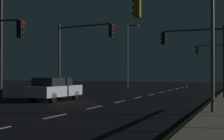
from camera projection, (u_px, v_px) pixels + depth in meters
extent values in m
plane|color=black|center=(122.00, 101.00, 22.19)|extent=(112.00, 112.00, 0.00)
cube|color=silver|center=(56.00, 116.00, 14.28)|extent=(0.14, 2.00, 0.01)
cube|color=silver|center=(94.00, 107.00, 18.00)|extent=(0.14, 2.00, 0.01)
cube|color=silver|center=(120.00, 102.00, 21.72)|extent=(0.14, 2.00, 0.01)
cube|color=silver|center=(138.00, 98.00, 25.44)|extent=(0.14, 2.00, 0.01)
cube|color=silver|center=(151.00, 95.00, 29.17)|extent=(0.14, 2.00, 0.01)
cube|color=silver|center=(161.00, 92.00, 32.89)|extent=(0.14, 2.00, 0.01)
cube|color=silver|center=(170.00, 90.00, 36.61)|extent=(0.14, 2.00, 0.01)
cube|color=silver|center=(176.00, 89.00, 40.33)|extent=(0.14, 2.00, 0.01)
cube|color=silver|center=(182.00, 88.00, 44.05)|extent=(0.14, 2.00, 0.01)
cube|color=silver|center=(187.00, 87.00, 47.78)|extent=(0.14, 2.00, 0.01)
cube|color=gold|center=(214.00, 98.00, 24.83)|extent=(0.14, 53.00, 0.01)
cube|color=silver|center=(55.00, 91.00, 22.56)|extent=(2.02, 4.48, 0.70)
cube|color=#1E2328|center=(53.00, 82.00, 22.33)|extent=(1.71, 2.53, 0.55)
cylinder|color=black|center=(56.00, 94.00, 24.16)|extent=(0.25, 0.65, 0.64)
cylinder|color=black|center=(75.00, 95.00, 23.51)|extent=(0.25, 0.65, 0.64)
cylinder|color=black|center=(32.00, 97.00, 21.59)|extent=(0.25, 0.65, 0.64)
cylinder|color=black|center=(53.00, 98.00, 20.94)|extent=(0.25, 0.65, 0.64)
cylinder|color=#4C4C51|center=(214.00, 45.00, 37.53)|extent=(3.66, 0.58, 0.11)
cube|color=olive|center=(197.00, 50.00, 37.98)|extent=(0.32, 0.37, 0.95)
sphere|color=red|center=(196.00, 48.00, 38.02)|extent=(0.20, 0.20, 0.20)
sphere|color=black|center=(196.00, 50.00, 38.01)|extent=(0.20, 0.20, 0.20)
sphere|color=black|center=(196.00, 53.00, 38.01)|extent=(0.20, 0.20, 0.20)
cylinder|color=#38383D|center=(59.00, 61.00, 26.70)|extent=(0.16, 0.16, 5.76)
cylinder|color=#2D3033|center=(84.00, 26.00, 25.54)|extent=(4.81, 0.80, 0.11)
cube|color=black|center=(112.00, 31.00, 24.33)|extent=(0.33, 0.38, 0.95)
sphere|color=red|center=(113.00, 26.00, 24.26)|extent=(0.20, 0.20, 0.20)
sphere|color=black|center=(113.00, 30.00, 24.25)|extent=(0.20, 0.20, 0.20)
sphere|color=black|center=(113.00, 35.00, 24.25)|extent=(0.20, 0.20, 0.20)
cylinder|color=#38383D|center=(224.00, 61.00, 23.49)|extent=(0.16, 0.16, 5.12)
cylinder|color=#2D3033|center=(193.00, 30.00, 24.23)|extent=(4.28, 0.27, 0.11)
cube|color=black|center=(164.00, 38.00, 24.93)|extent=(0.29, 0.35, 0.95)
sphere|color=red|center=(162.00, 34.00, 24.98)|extent=(0.20, 0.20, 0.20)
sphere|color=black|center=(162.00, 38.00, 24.98)|extent=(0.20, 0.20, 0.20)
sphere|color=black|center=(162.00, 42.00, 24.98)|extent=(0.20, 0.20, 0.20)
cylinder|color=#38383D|center=(0.00, 21.00, 18.54)|extent=(2.51, 0.43, 0.11)
cube|color=black|center=(20.00, 29.00, 18.23)|extent=(0.32, 0.37, 0.95)
sphere|color=red|center=(23.00, 24.00, 18.20)|extent=(0.20, 0.20, 0.20)
sphere|color=black|center=(23.00, 29.00, 18.19)|extent=(0.20, 0.20, 0.20)
sphere|color=black|center=(23.00, 35.00, 18.19)|extent=(0.20, 0.20, 0.20)
cylinder|color=#4C4C51|center=(213.00, 48.00, 14.63)|extent=(0.16, 0.16, 5.60)
cube|color=olive|center=(137.00, 7.00, 15.66)|extent=(0.30, 0.36, 0.95)
sphere|color=red|center=(134.00, 1.00, 15.71)|extent=(0.20, 0.20, 0.20)
sphere|color=black|center=(134.00, 7.00, 15.71)|extent=(0.20, 0.20, 0.20)
sphere|color=black|center=(134.00, 14.00, 15.70)|extent=(0.20, 0.20, 0.20)
cylinder|color=#2D3033|center=(1.00, 41.00, 21.32)|extent=(0.18, 0.18, 7.83)
cylinder|color=#4C4C51|center=(128.00, 56.00, 42.64)|extent=(0.18, 0.18, 8.18)
cylinder|color=#2D3033|center=(132.00, 25.00, 42.49)|extent=(1.25, 0.16, 0.10)
ellipsoid|color=#F9D172|center=(137.00, 26.00, 42.29)|extent=(0.56, 0.36, 0.24)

